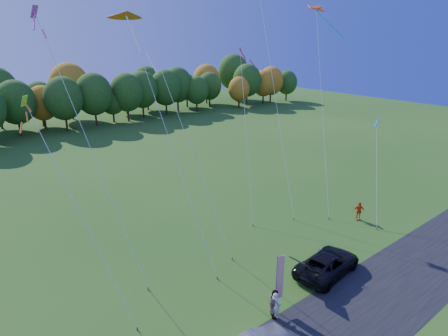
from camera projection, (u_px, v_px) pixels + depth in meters
ground at (284, 295)px, 25.38m from camera, size 160.00×160.00×0.00m
asphalt_strip at (337, 329)px, 22.46m from camera, size 90.00×6.00×0.01m
tree_line at (34, 135)px, 65.49m from camera, size 116.00×12.00×10.00m
black_suv at (328, 263)px, 27.49m from camera, size 5.75×3.10×1.53m
person_tailgate_a at (275, 305)px, 23.18m from camera, size 0.55×0.71×1.71m
person_tailgate_b at (275, 303)px, 23.30m from camera, size 1.01×1.07×1.75m
person_east at (359, 211)px, 35.37m from camera, size 1.04×0.95×1.71m
feather_flag at (279, 277)px, 23.30m from camera, size 0.49×0.19×3.79m
kite_delta_blue at (161, 70)px, 28.15m from camera, size 5.32×12.54×27.70m
kite_parafoil_orange at (270, 62)px, 36.44m from camera, size 5.58×11.51×27.03m
kite_delta_red at (167, 133)px, 27.08m from camera, size 2.47×9.57×18.40m
kite_parafoil_rainbow at (322, 107)px, 37.73m from camera, size 8.32×8.80×18.83m
kite_diamond_yellow at (80, 214)px, 22.34m from camera, size 2.82×7.71×12.82m
kite_diamond_white at (246, 131)px, 36.29m from camera, size 5.56×8.10×15.36m
kite_diamond_pink at (94, 157)px, 24.50m from camera, size 3.54×6.73×17.74m
kite_diamond_blue_low at (377, 174)px, 35.03m from camera, size 4.58×4.02×8.70m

